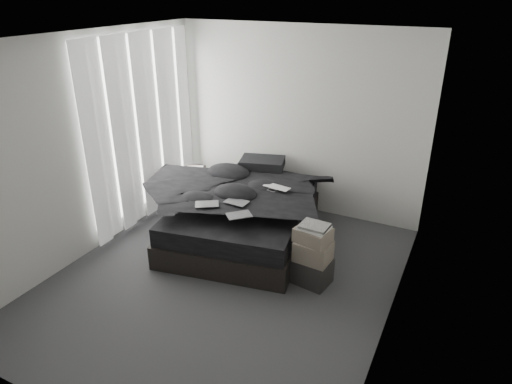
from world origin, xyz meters
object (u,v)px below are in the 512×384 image
at_px(side_stand, 196,187).
at_px(box_lower, 312,271).
at_px(laptop, 275,183).
at_px(bed, 244,226).

relative_size(side_stand, box_lower, 1.52).
height_order(laptop, side_stand, laptop).
distance_m(laptop, side_stand, 1.56).
height_order(bed, box_lower, box_lower).
bearing_deg(laptop, box_lower, -33.77).
distance_m(laptop, box_lower, 1.22).
height_order(laptop, box_lower, laptop).
height_order(bed, laptop, laptop).
xyz_separation_m(bed, box_lower, (1.16, -0.58, 0.00)).
bearing_deg(laptop, bed, -154.50).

